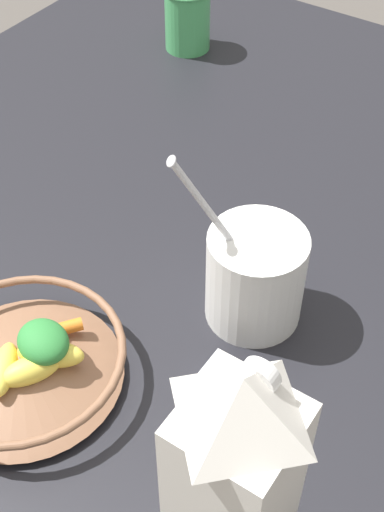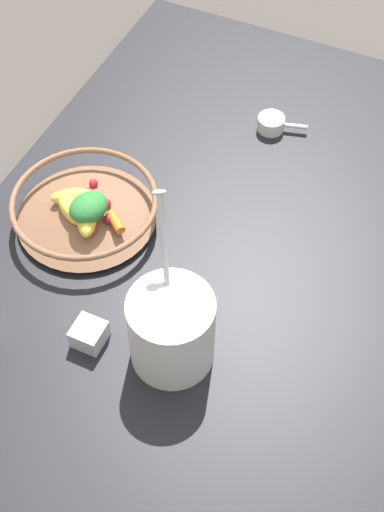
% 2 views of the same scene
% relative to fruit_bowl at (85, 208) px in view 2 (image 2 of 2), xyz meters
% --- Properties ---
extents(ground_plane, '(6.00, 6.00, 0.00)m').
position_rel_fruit_bowl_xyz_m(ground_plane, '(0.01, -0.42, -0.07)').
color(ground_plane, '#4C4742').
extents(countertop, '(1.20, 1.20, 0.04)m').
position_rel_fruit_bowl_xyz_m(countertop, '(0.01, -0.42, -0.05)').
color(countertop, black).
rests_on(countertop, ground_plane).
extents(fruit_bowl, '(0.24, 0.24, 0.08)m').
position_rel_fruit_bowl_xyz_m(fruit_bowl, '(0.00, 0.00, 0.00)').
color(fruit_bowl, brown).
rests_on(fruit_bowl, countertop).
extents(yogurt_tub, '(0.15, 0.12, 0.24)m').
position_rel_fruit_bowl_xyz_m(yogurt_tub, '(-0.16, -0.23, 0.04)').
color(yogurt_tub, white).
rests_on(yogurt_tub, countertop).
extents(spice_jar, '(0.04, 0.04, 0.03)m').
position_rel_fruit_bowl_xyz_m(spice_jar, '(-0.19, -0.12, -0.02)').
color(spice_jar, silver).
rests_on(spice_jar, countertop).
extents(measuring_scoop, '(0.05, 0.09, 0.03)m').
position_rel_fruit_bowl_xyz_m(measuring_scoop, '(0.33, -0.20, -0.02)').
color(measuring_scoop, white).
rests_on(measuring_scoop, countertop).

